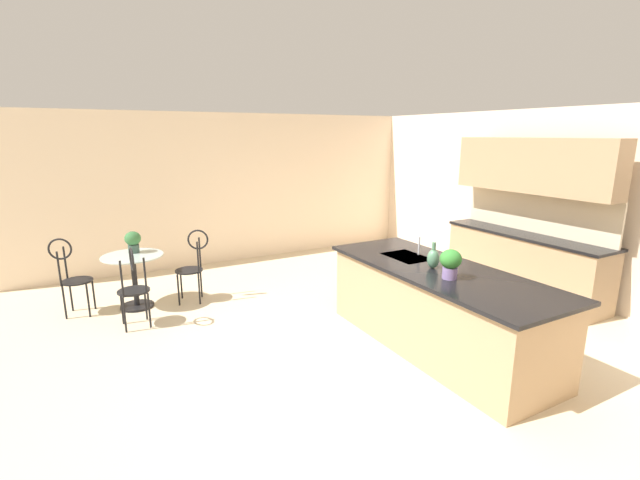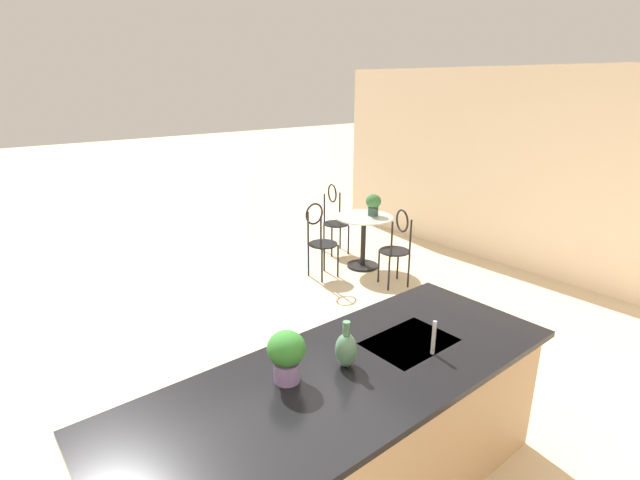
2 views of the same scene
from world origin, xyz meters
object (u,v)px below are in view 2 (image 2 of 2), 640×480
object	(u,v)px
potted_plant_on_table	(373,203)
chair_by_island	(397,244)
chair_near_window	(335,216)
chair_toward_desk	(320,237)
vase_on_counter	(346,349)
bistro_table	(363,237)
potted_plant_counter_near	(286,353)

from	to	relation	value
potted_plant_on_table	chair_by_island	bearing A→B (deg)	67.92
chair_near_window	chair_by_island	bearing A→B (deg)	79.84
chair_near_window	chair_by_island	xyz separation A→B (m)	(0.27, 1.50, 0.00)
chair_toward_desk	vase_on_counter	xyz separation A→B (m)	(2.10, 2.81, 0.46)
bistro_table	chair_toward_desk	size ratio (longest dim) A/B	0.77
chair_near_window	chair_by_island	size ratio (longest dim) A/B	1.00
bistro_table	potted_plant_counter_near	xyz separation A→B (m)	(3.17, 2.63, 0.65)
chair_by_island	vase_on_counter	xyz separation A→B (m)	(2.67, 1.97, 0.46)
chair_near_window	potted_plant_on_table	bearing A→B (deg)	91.66
chair_by_island	potted_plant_counter_near	xyz separation A→B (m)	(3.02, 1.87, 0.52)
bistro_table	potted_plant_on_table	world-z (taller)	potted_plant_on_table
chair_toward_desk	potted_plant_counter_near	distance (m)	3.69
potted_plant_on_table	chair_toward_desk	bearing A→B (deg)	-8.02
chair_by_island	bistro_table	bearing A→B (deg)	-101.70
potted_plant_counter_near	vase_on_counter	distance (m)	0.37
chair_toward_desk	vase_on_counter	world-z (taller)	vase_on_counter
chair_toward_desk	chair_by_island	bearing A→B (deg)	123.85
chair_by_island	vase_on_counter	world-z (taller)	vase_on_counter
chair_by_island	vase_on_counter	bearing A→B (deg)	36.47
potted_plant_on_table	vase_on_counter	size ratio (longest dim) A/B	1.03
bistro_table	chair_toward_desk	distance (m)	0.73
bistro_table	chair_near_window	size ratio (longest dim) A/B	0.77
bistro_table	chair_toward_desk	bearing A→B (deg)	-6.40
chair_toward_desk	vase_on_counter	bearing A→B (deg)	53.17
chair_toward_desk	potted_plant_counter_near	world-z (taller)	potted_plant_counter_near
chair_toward_desk	bistro_table	bearing A→B (deg)	173.60
vase_on_counter	chair_by_island	bearing A→B (deg)	-143.53
chair_near_window	chair_by_island	distance (m)	1.52
chair_near_window	chair_toward_desk	xyz separation A→B (m)	(0.83, 0.66, 0.00)
bistro_table	potted_plant_counter_near	size ratio (longest dim) A/B	2.65
chair_near_window	chair_toward_desk	bearing A→B (deg)	38.46
bistro_table	potted_plant_on_table	distance (m)	0.48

